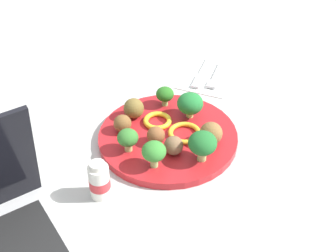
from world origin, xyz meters
name	(u,v)px	position (x,y,z in m)	size (l,w,h in m)	color
ground_plane	(168,140)	(0.00, 0.00, 0.00)	(4.00, 4.00, 0.00)	#B2B2AD
plate	(168,137)	(0.00, 0.00, 0.01)	(0.28, 0.28, 0.02)	red
broccoli_floret_front_right	(190,104)	(-0.07, 0.02, 0.05)	(0.05, 0.05, 0.06)	#ABD06C
broccoli_floret_front_left	(128,138)	(0.07, -0.05, 0.05)	(0.04, 0.04, 0.05)	#A6BB6B
broccoli_floret_center	(203,144)	(0.05, 0.09, 0.05)	(0.05, 0.05, 0.06)	#ABC570
broccoli_floret_back_right	(165,95)	(-0.09, -0.04, 0.04)	(0.04, 0.04, 0.04)	#93C76C
broccoli_floret_near_rim	(154,152)	(0.10, 0.01, 0.05)	(0.04, 0.04, 0.05)	#9BCB72
meatball_mid_right	(211,133)	(-0.01, 0.09, 0.04)	(0.04, 0.04, 0.04)	brown
meatball_back_left	(134,108)	(-0.03, -0.09, 0.04)	(0.04, 0.04, 0.04)	brown
meatball_mid_left	(174,145)	(0.05, 0.03, 0.03)	(0.04, 0.04, 0.04)	brown
meatball_back_right	(123,123)	(0.02, -0.09, 0.03)	(0.04, 0.04, 0.04)	brown
meatball_near_rim	(156,135)	(0.03, -0.01, 0.03)	(0.04, 0.04, 0.04)	brown
pepper_ring_far_rim	(185,133)	(-0.01, 0.03, 0.02)	(0.07, 0.07, 0.01)	gold
pepper_ring_front_left	(157,121)	(-0.03, -0.03, 0.02)	(0.06, 0.06, 0.01)	yellow
napkin	(209,75)	(-0.27, 0.01, 0.00)	(0.17, 0.12, 0.01)	white
fork	(216,76)	(-0.26, 0.02, 0.01)	(0.12, 0.02, 0.01)	silver
knife	(202,73)	(-0.26, -0.01, 0.01)	(0.15, 0.02, 0.01)	white
yogurt_bottle	(99,181)	(0.18, -0.05, 0.03)	(0.04, 0.04, 0.08)	white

